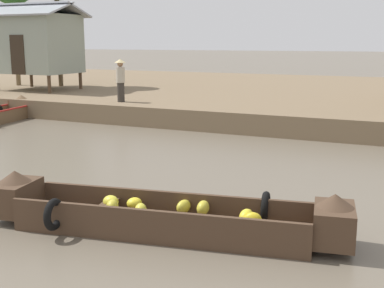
# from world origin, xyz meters

# --- Properties ---
(ground_plane) EXTENTS (300.00, 300.00, 0.00)m
(ground_plane) POSITION_xyz_m (0.00, 10.00, 0.00)
(ground_plane) COLOR #665B4C
(riverbank_strip) EXTENTS (160.00, 20.00, 0.73)m
(riverbank_strip) POSITION_xyz_m (0.00, 24.77, 0.37)
(riverbank_strip) COLOR #756047
(riverbank_strip) RESTS_ON ground
(banana_boat) EXTENTS (6.04, 2.29, 0.87)m
(banana_boat) POSITION_xyz_m (-0.26, 6.00, 0.30)
(banana_boat) COLOR #473323
(banana_boat) RESTS_ON ground
(stilt_house_left) EXTENTS (4.23, 3.23, 4.14)m
(stilt_house_left) POSITION_xyz_m (-13.64, 18.55, 3.00)
(stilt_house_left) COLOR #4C3826
(stilt_house_left) RESTS_ON riverbank_strip
(vendor_person) EXTENTS (0.44, 0.44, 1.66)m
(vendor_person) POSITION_xyz_m (-7.31, 15.92, 1.66)
(vendor_person) COLOR #332D28
(vendor_person) RESTS_ON riverbank_strip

